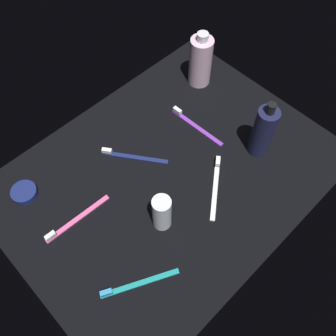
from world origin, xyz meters
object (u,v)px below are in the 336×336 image
Objects in this scene: bodywash_bottle at (200,61)px; cream_tin_left at (24,193)px; toothbrush_navy at (131,156)px; toothbrush_white at (216,184)px; lotion_bottle at (263,131)px; toothbrush_teal at (135,284)px; toothbrush_purple at (194,124)px; toothbrush_pink at (74,221)px; deodorant_stick at (162,213)px.

cream_tin_left is at bearing 176.82° from bodywash_bottle.
toothbrush_navy is 1.02× the size of toothbrush_white.
toothbrush_navy is at bearing 140.21° from lotion_bottle.
toothbrush_navy is at bearing -168.65° from bodywash_bottle.
bodywash_bottle reaches higher than toothbrush_teal.
toothbrush_navy is at bearing 167.50° from toothbrush_purple.
toothbrush_navy is 2.37× the size of cream_tin_left.
toothbrush_navy is 22.57cm from toothbrush_pink.
toothbrush_pink is (-42.00, -0.19, 0.00)cm from toothbrush_purple.
toothbrush_white reaches higher than cream_tin_left.
toothbrush_navy is 34.02cm from toothbrush_teal.
lotion_bottle is 1.04× the size of bodywash_bottle.
lotion_bottle is 20.04cm from toothbrush_purple.
deodorant_stick is 17.67cm from toothbrush_white.
toothbrush_pink reaches higher than cream_tin_left.
deodorant_stick is at bearing -150.73° from toothbrush_purple.
toothbrush_pink is 1.08× the size of toothbrush_teal.
toothbrush_pink is (-55.72, -11.35, -7.28)cm from bodywash_bottle.
lotion_bottle reaches higher than toothbrush_white.
toothbrush_white is 31.89cm from toothbrush_teal.
lotion_bottle is at bearing -4.19° from deodorant_stick.
cream_tin_left is (-46.33, 14.50, 0.30)cm from toothbrush_purple.
toothbrush_purple and toothbrush_navy have the same top height.
toothbrush_teal is (0.46, -21.64, 0.00)cm from toothbrush_pink.
deodorant_stick is 1.66× the size of cream_tin_left.
deodorant_stick is at bearing 175.81° from lotion_bottle.
toothbrush_teal is (-21.64, -26.25, 0.00)cm from toothbrush_navy.
lotion_bottle reaches higher than toothbrush_teal.
bodywash_bottle is 0.97× the size of toothbrush_purple.
toothbrush_navy is 0.92× the size of toothbrush_teal.
lotion_bottle is at bearing -19.68° from toothbrush_pink.
toothbrush_teal is (-55.26, -33.00, -7.28)cm from bodywash_bottle.
lotion_bottle is 2.81× the size of cream_tin_left.
bodywash_bottle is 0.97× the size of toothbrush_pink.
toothbrush_navy is at bearing 50.49° from toothbrush_teal.
toothbrush_purple is at bearing 110.16° from lotion_bottle.
toothbrush_pink is (-48.43, 17.32, -7.31)cm from lotion_bottle.
lotion_bottle is 1.21× the size of toothbrush_white.
lotion_bottle is 1.09× the size of toothbrush_teal.
toothbrush_purple is 20.38cm from toothbrush_navy.
deodorant_stick is at bearing 172.93° from toothbrush_white.
cream_tin_left is at bearing 162.62° from toothbrush_purple.
deodorant_stick reaches higher than cream_tin_left.
bodywash_bottle is 37.66cm from toothbrush_white.
toothbrush_purple is at bearing -12.50° from toothbrush_navy.
bodywash_bottle is 1.16× the size of toothbrush_white.
bodywash_bottle reaches higher than toothbrush_pink.
toothbrush_teal is (-41.54, -21.84, 0.00)cm from toothbrush_purple.
toothbrush_purple is 46.93cm from toothbrush_teal.
deodorant_stick is 35.67cm from cream_tin_left.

